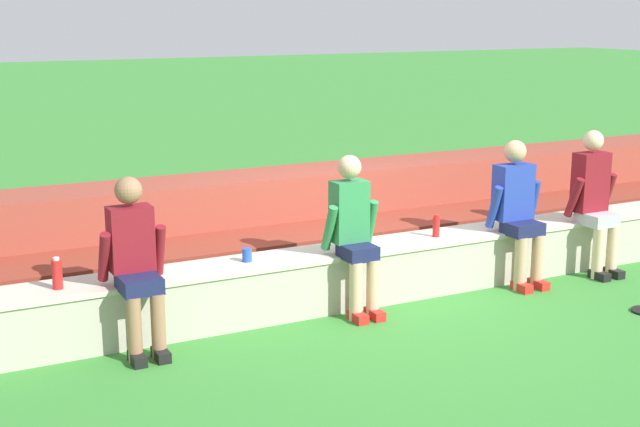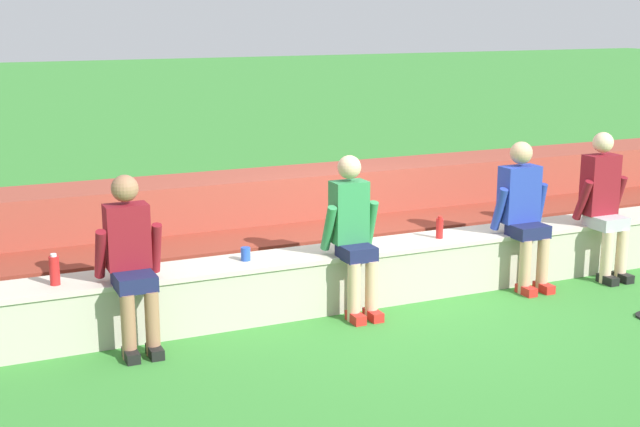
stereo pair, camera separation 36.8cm
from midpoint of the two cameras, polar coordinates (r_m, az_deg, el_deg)
The scene contains 11 objects.
ground_plane at distance 8.02m, azimuth 4.28°, elevation -5.78°, with size 80.00×80.00×0.00m, color #388433.
stone_seating_wall at distance 8.13m, azimuth 3.45°, elevation -3.48°, with size 9.20×0.51×0.51m.
brick_bleachers at distance 9.31m, azimuth -0.99°, elevation -0.62°, with size 11.27×1.50×0.92m.
person_left_of_center at distance 6.89m, azimuth -13.36°, elevation -3.00°, with size 0.51×0.58×1.36m.
person_center at distance 7.55m, azimuth 0.81°, elevation -1.17°, with size 0.48×0.53×1.38m.
person_right_of_center at distance 8.53m, azimuth 11.47°, elevation 0.35°, with size 0.55×0.53×1.38m.
person_far_right at distance 9.07m, azimuth 16.23°, elevation 0.91°, with size 0.52×0.51×1.43m.
water_bottle_near_right at distance 8.25m, azimuth 6.26°, elevation -0.84°, with size 0.07×0.07×0.21m.
water_bottle_center_gap at distance 7.03m, azimuth -18.09°, elevation -3.75°, with size 0.08×0.08×0.25m.
plastic_cup_middle at distance 9.60m, azimuth 16.54°, elevation 0.41°, with size 0.08×0.08×0.11m, color red.
plastic_cup_right_end at distance 7.45m, azimuth -6.16°, elevation -2.69°, with size 0.08×0.08×0.11m, color blue.
Camera 1 is at (-4.15, -6.38, 2.59)m, focal length 49.50 mm.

